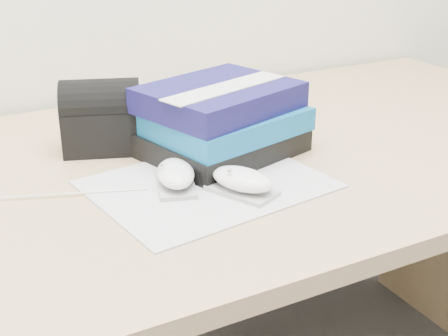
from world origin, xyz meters
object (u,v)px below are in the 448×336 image
mouse_rear (175,175)px  book_stack (222,120)px  mouse_front (242,181)px  desk (214,249)px  pouch (102,116)px

mouse_rear → book_stack: book_stack is taller
mouse_front → mouse_rear: bearing=139.5°
desk → book_stack: book_stack is taller
mouse_rear → mouse_front: size_ratio=0.98×
mouse_rear → desk: bearing=47.2°
mouse_rear → mouse_front: same height
desk → book_stack: (-0.01, -0.06, 0.30)m
mouse_front → pouch: bearing=114.3°
mouse_front → book_stack: size_ratio=0.40×
mouse_front → book_stack: bearing=72.4°
desk → mouse_front: bearing=-106.5°
desk → mouse_front: size_ratio=13.39×
desk → mouse_rear: (-0.15, -0.16, 0.26)m
desk → pouch: bearing=164.4°
mouse_rear → mouse_front: bearing=-40.5°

